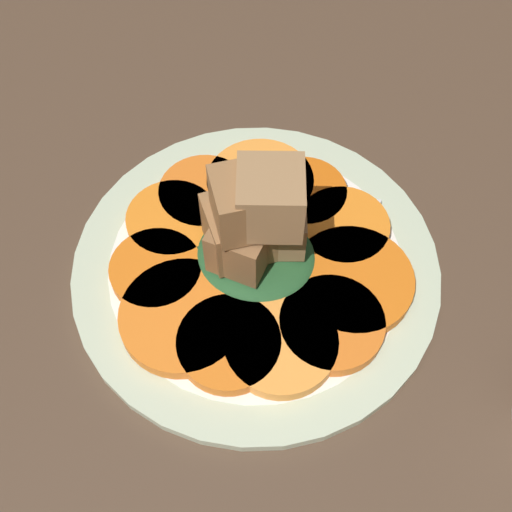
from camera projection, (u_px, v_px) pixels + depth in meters
The scene contains 15 objects.
table_slab at pixel (256, 276), 53.28cm from camera, with size 120.00×120.00×2.00cm, color #4C3828.
plate at pixel (256, 266), 51.99cm from camera, with size 29.59×29.59×1.05cm.
carrot_slice_0 at pixel (281, 343), 47.10cm from camera, with size 8.47×8.47×1.21cm, color #F9963A.
carrot_slice_1 at pixel (332, 324), 47.92cm from camera, with size 7.92×7.92×1.21cm, color orange.
carrot_slice_2 at pixel (353, 278), 50.05cm from camera, with size 9.59×9.59×1.21cm, color orange.
carrot_slice_3 at pixel (343, 227), 52.60cm from camera, with size 7.59×7.59×1.21cm, color orange.
carrot_slice_4 at pixel (304, 194), 54.45cm from camera, with size 7.18×7.18×1.21cm, color #D35E11.
carrot_slice_5 at pixel (260, 183), 55.04cm from camera, with size 9.17×9.17×1.21cm, color orange.
carrot_slice_6 at pixel (204, 193), 54.45cm from camera, with size 7.60×7.60×1.21cm, color orange.
carrot_slice_7 at pixel (172, 220), 52.98cm from camera, with size 7.53×7.53×1.21cm, color orange.
carrot_slice_8 at pixel (156, 270), 50.42cm from camera, with size 7.26×7.26×1.21cm, color orange.
carrot_slice_9 at pixel (183, 316), 48.26cm from camera, with size 9.59×9.59×1.21cm, color orange.
carrot_slice_10 at pixel (224, 342), 47.13cm from camera, with size 7.72×7.72×1.21cm, color orange.
center_pile at pixel (254, 232), 47.46cm from camera, with size 9.58×8.63×11.12cm.
fork at pixel (274, 204), 54.35cm from camera, with size 19.17×5.07×0.40cm.
Camera 1 is at (-7.03, 25.98, 47.00)cm, focal length 45.00 mm.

